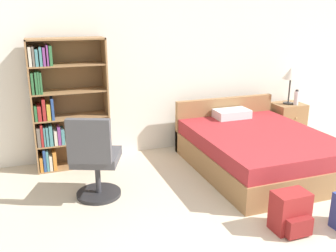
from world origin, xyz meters
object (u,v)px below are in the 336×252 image
(bed, at_px, (256,149))
(backpack_red, at_px, (291,213))
(bookshelf, at_px, (60,107))
(nightstand, at_px, (287,122))
(office_chair, at_px, (95,160))
(table_lamp, at_px, (291,75))
(water_bottle, at_px, (296,98))

(bed, xyz_separation_m, backpack_red, (-0.51, -1.39, -0.08))
(bookshelf, distance_m, backpack_red, 3.02)
(nightstand, bearing_deg, office_chair, -163.13)
(backpack_red, bearing_deg, table_lamp, 54.30)
(bed, distance_m, nightstand, 1.35)
(office_chair, distance_m, water_bottle, 3.37)
(water_bottle, height_order, backpack_red, water_bottle)
(bookshelf, distance_m, table_lamp, 3.44)
(bookshelf, relative_size, table_lamp, 2.94)
(bookshelf, height_order, backpack_red, bookshelf)
(nightstand, distance_m, table_lamp, 0.75)
(office_chair, bearing_deg, bed, 4.38)
(office_chair, bearing_deg, nightstand, 16.87)
(bookshelf, relative_size, water_bottle, 7.02)
(bed, distance_m, table_lamp, 1.55)
(bed, distance_m, office_chair, 2.13)
(bed, bearing_deg, water_bottle, 31.92)
(office_chair, distance_m, nightstand, 3.34)
(water_bottle, bearing_deg, office_chair, -165.04)
(water_bottle, distance_m, backpack_red, 2.72)
(office_chair, xyz_separation_m, backpack_red, (1.60, -1.23, -0.28))
(water_bottle, bearing_deg, bed, -148.08)
(bed, xyz_separation_m, office_chair, (-2.12, -0.16, 0.20))
(backpack_red, bearing_deg, nightstand, 54.10)
(bookshelf, xyz_separation_m, bed, (2.36, -0.90, -0.56))
(bookshelf, distance_m, water_bottle, 3.50)
(bookshelf, height_order, water_bottle, bookshelf)
(table_lamp, relative_size, backpack_red, 1.47)
(bed, relative_size, nightstand, 3.32)
(office_chair, height_order, water_bottle, office_chair)
(nightstand, height_order, table_lamp, table_lamp)
(office_chair, distance_m, table_lamp, 3.38)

